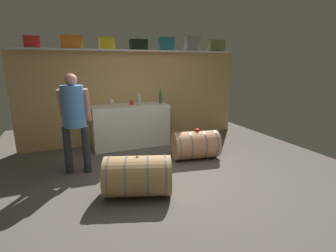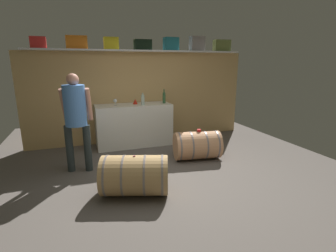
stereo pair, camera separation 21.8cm
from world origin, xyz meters
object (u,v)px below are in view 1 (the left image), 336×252
at_px(toolcase_teal, 167,44).
at_px(tasting_cup, 197,130).
at_px(wine_barrel_far, 138,176).
at_px(toolcase_olive, 216,46).
at_px(wine_barrel_near, 195,145).
at_px(toolcase_red, 32,42).
at_px(toolcase_yellow, 107,43).
at_px(toolcase_orange, 72,42).
at_px(toolcase_black, 139,45).
at_px(wine_bottle_clear, 139,100).
at_px(winemaker_pouring, 74,114).
at_px(toolcase_grey, 192,44).
at_px(wine_glass, 112,101).
at_px(wine_bottle_green, 160,97).
at_px(work_cabinet, 130,125).
at_px(red_funnel, 132,102).

height_order(toolcase_teal, tasting_cup, toolcase_teal).
bearing_deg(wine_barrel_far, toolcase_olive, 60.08).
height_order(wine_barrel_near, tasting_cup, tasting_cup).
height_order(toolcase_red, toolcase_yellow, toolcase_yellow).
height_order(toolcase_orange, toolcase_black, toolcase_orange).
relative_size(toolcase_black, toolcase_olive, 0.93).
bearing_deg(wine_bottle_clear, winemaker_pouring, -145.19).
distance_m(toolcase_yellow, toolcase_grey, 2.05).
distance_m(toolcase_red, wine_glass, 1.87).
relative_size(toolcase_red, toolcase_teal, 0.91).
xyz_separation_m(toolcase_grey, wine_bottle_clear, (-1.47, -0.38, -1.24)).
bearing_deg(tasting_cup, toolcase_grey, 67.18).
xyz_separation_m(toolcase_olive, wine_bottle_clear, (-2.16, -0.38, -1.21)).
bearing_deg(wine_barrel_far, toolcase_grey, 68.07).
height_order(wine_bottle_green, wine_barrel_near, wine_bottle_green).
distance_m(toolcase_red, wine_bottle_green, 2.80).
bearing_deg(toolcase_black, winemaker_pouring, -136.53).
bearing_deg(work_cabinet, toolcase_black, 37.00).
bearing_deg(toolcase_yellow, wine_glass, -90.92).
height_order(toolcase_orange, red_funnel, toolcase_orange).
height_order(toolcase_olive, wine_barrel_near, toolcase_olive).
bearing_deg(toolcase_teal, toolcase_red, 178.67).
bearing_deg(work_cabinet, toolcase_orange, 167.91).
height_order(wine_glass, wine_barrel_near, wine_glass).
xyz_separation_m(toolcase_red, work_cabinet, (1.82, -0.23, -1.78)).
xyz_separation_m(toolcase_red, toolcase_grey, (3.48, 0.00, 0.06)).
distance_m(toolcase_olive, wine_barrel_far, 4.26).
xyz_separation_m(toolcase_red, toolcase_olive, (4.17, 0.00, 0.03)).
distance_m(toolcase_teal, tasting_cup, 2.29).
bearing_deg(wine_barrel_near, winemaker_pouring, -175.14).
relative_size(toolcase_red, wine_bottle_clear, 1.07).
xyz_separation_m(toolcase_yellow, wine_bottle_clear, (0.58, -0.38, -1.19)).
xyz_separation_m(toolcase_yellow, wine_barrel_near, (1.38, -1.53, -1.99)).
bearing_deg(toolcase_orange, toolcase_olive, 2.23).
xyz_separation_m(wine_bottle_clear, wine_bottle_green, (0.53, 0.09, 0.01)).
distance_m(wine_bottle_green, wine_glass, 1.12).
bearing_deg(toolcase_olive, toolcase_orange, -175.51).
xyz_separation_m(wine_glass, red_funnel, (0.46, 0.07, -0.05)).
distance_m(toolcase_yellow, wine_barrel_near, 2.86).
xyz_separation_m(toolcase_olive, red_funnel, (-2.29, -0.19, -1.27)).
xyz_separation_m(toolcase_teal, red_funnel, (-0.93, -0.19, -1.28)).
distance_m(toolcase_red, toolcase_orange, 0.73).
distance_m(toolcase_teal, wine_barrel_far, 3.52).
height_order(toolcase_red, wine_barrel_far, toolcase_red).
relative_size(toolcase_teal, wine_bottle_green, 0.99).
bearing_deg(winemaker_pouring, toolcase_orange, 98.40).
height_order(tasting_cup, winemaker_pouring, winemaker_pouring).
height_order(toolcase_grey, tasting_cup, toolcase_grey).
distance_m(toolcase_teal, wine_glass, 1.88).
relative_size(toolcase_orange, wine_barrel_far, 0.39).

